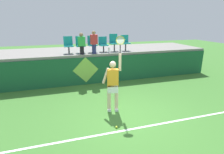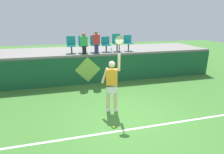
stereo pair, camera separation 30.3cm
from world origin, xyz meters
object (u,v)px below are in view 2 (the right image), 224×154
at_px(stadium_chair_1, 83,44).
at_px(stadium_chair_5, 128,42).
at_px(water_bottle, 111,50).
at_px(spectator_1, 96,42).
at_px(stadium_chair_2, 95,43).
at_px(tennis_ball, 114,127).
at_px(stadium_chair_4, 117,42).
at_px(stadium_chair_3, 106,44).
at_px(spectator_0, 84,43).
at_px(tennis_player, 112,83).
at_px(stadium_chair_0, 71,44).

xyz_separation_m(stadium_chair_1, stadium_chair_5, (2.43, -0.01, 0.03)).
bearing_deg(water_bottle, stadium_chair_1, 161.96).
bearing_deg(spectator_1, stadium_chair_2, 90.00).
xyz_separation_m(water_bottle, stadium_chair_1, (-1.37, 0.45, 0.31)).
bearing_deg(stadium_chair_1, tennis_ball, -86.47).
bearing_deg(stadium_chair_1, stadium_chair_4, 0.01).
distance_m(stadium_chair_3, spectator_0, 1.28).
relative_size(stadium_chair_1, stadium_chair_5, 1.00).
xyz_separation_m(tennis_ball, stadium_chair_5, (2.12, 4.88, 1.92)).
bearing_deg(tennis_player, water_bottle, 75.92).
bearing_deg(spectator_1, stadium_chair_1, 143.77).
relative_size(stadium_chair_1, stadium_chair_3, 1.07).
xyz_separation_m(stadium_chair_1, stadium_chair_2, (0.61, -0.00, 0.01)).
height_order(stadium_chair_1, stadium_chair_5, stadium_chair_5).
bearing_deg(spectator_0, stadium_chair_0, 142.71).
xyz_separation_m(stadium_chair_0, stadium_chair_3, (1.78, -0.00, -0.03)).
distance_m(stadium_chair_3, stadium_chair_4, 0.60).
distance_m(stadium_chair_0, stadium_chair_4, 2.38).
height_order(water_bottle, stadium_chair_2, stadium_chair_2).
distance_m(water_bottle, spectator_1, 0.88).
bearing_deg(stadium_chair_0, tennis_player, -73.15).
height_order(stadium_chair_4, stadium_chair_5, stadium_chair_4).
bearing_deg(spectator_0, tennis_ball, -86.11).
height_order(tennis_player, spectator_1, tennis_player).
relative_size(tennis_ball, spectator_1, 0.06).
distance_m(stadium_chair_0, spectator_0, 0.75).
distance_m(tennis_ball, stadium_chair_0, 5.32).
relative_size(tennis_player, stadium_chair_0, 3.14).
relative_size(tennis_player, spectator_0, 2.55).
bearing_deg(stadium_chair_4, stadium_chair_2, -179.93).
height_order(stadium_chair_0, stadium_chair_5, stadium_chair_0).
height_order(stadium_chair_0, stadium_chair_2, stadium_chair_2).
distance_m(tennis_player, stadium_chair_4, 4.08).
relative_size(stadium_chair_5, spectator_1, 0.75).
distance_m(stadium_chair_2, stadium_chair_3, 0.58).
height_order(tennis_ball, spectator_1, spectator_1).
xyz_separation_m(stadium_chair_2, spectator_1, (-0.00, -0.44, 0.12)).
bearing_deg(stadium_chair_4, water_bottle, -132.53).
relative_size(stadium_chair_0, stadium_chair_4, 0.92).
relative_size(tennis_ball, stadium_chair_5, 0.08).
relative_size(stadium_chair_4, spectator_1, 0.81).
bearing_deg(stadium_chair_5, stadium_chair_3, 179.93).
bearing_deg(stadium_chair_5, stadium_chair_2, 179.83).
relative_size(stadium_chair_4, stadium_chair_5, 1.09).
distance_m(stadium_chair_1, stadium_chair_5, 2.43).
bearing_deg(stadium_chair_0, spectator_1, -20.26).
xyz_separation_m(stadium_chair_1, spectator_0, (0.00, -0.45, 0.09)).
relative_size(stadium_chair_0, stadium_chair_2, 1.00).
bearing_deg(spectator_1, spectator_0, -179.12).
height_order(water_bottle, stadium_chair_5, stadium_chair_5).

